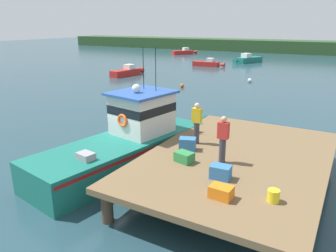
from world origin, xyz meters
TOP-DOWN VIEW (x-y plane):
  - ground_plane at (0.00, 0.00)m, footprint 200.00×200.00m
  - dock at (4.80, 0.00)m, footprint 6.00×9.00m
  - main_fishing_boat at (0.30, -0.15)m, footprint 3.85×9.97m
  - crate_single_by_cleat at (2.98, -0.36)m, footprint 0.72×0.62m
  - crate_stack_near_edge at (4.92, -1.99)m, footprint 0.63×0.48m
  - crate_stack_mid_dock at (3.39, -1.42)m, footprint 0.68×0.56m
  - crate_single_far at (5.36, -3.09)m, footprint 0.62×0.47m
  - bait_bucket at (6.63, -2.59)m, footprint 0.32×0.32m
  - deckhand_by_the_boat at (4.52, -0.83)m, footprint 0.36×0.22m
  - deckhand_further_back at (2.98, 0.43)m, footprint 0.36×0.22m
  - moored_boat_far_left at (-14.78, 19.83)m, footprint 1.70×4.91m
  - moored_boat_mid_harbor at (-10.04, 32.15)m, footprint 4.57×1.40m
  - moored_boat_off_the_point at (-6.58, 39.28)m, footprint 3.25×5.62m
  - moored_boat_far_right at (-21.61, 47.40)m, footprint 3.85×4.61m
  - mooring_buoy_channel_marker at (-5.85, 16.26)m, footprint 0.37×0.37m
  - mooring_buoy_inshore at (-1.20, 22.15)m, footprint 0.42×0.42m
  - far_shoreline at (0.00, 62.00)m, footprint 120.00×8.00m

SIDE VIEW (x-z plane):
  - ground_plane at x=0.00m, z-range 0.00..0.00m
  - mooring_buoy_channel_marker at x=-5.85m, z-range 0.00..0.37m
  - mooring_buoy_inshore at x=-1.20m, z-range 0.00..0.42m
  - moored_boat_mid_harbor at x=-10.04m, z-range -0.18..0.97m
  - moored_boat_far_left at x=-14.78m, z-range -0.19..1.04m
  - moored_boat_far_right at x=-21.61m, z-range -0.20..1.08m
  - moored_boat_off_the_point at x=-6.58m, z-range -0.22..1.21m
  - main_fishing_boat at x=0.30m, z-range -1.39..3.41m
  - dock at x=4.80m, z-range 0.47..1.67m
  - far_shoreline at x=0.00m, z-range 0.00..2.40m
  - bait_bucket at x=6.63m, z-range 1.20..1.54m
  - crate_single_far at x=5.36m, z-range 1.20..1.55m
  - crate_stack_mid_dock at x=3.39m, z-range 1.20..1.55m
  - crate_stack_near_edge at x=4.92m, z-range 1.20..1.61m
  - crate_single_by_cleat at x=2.98m, z-range 1.20..1.66m
  - deckhand_by_the_boat at x=4.52m, z-range 1.24..2.87m
  - deckhand_further_back at x=2.98m, z-range 1.24..2.87m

